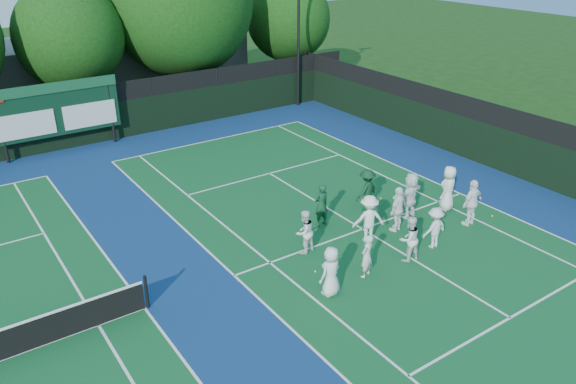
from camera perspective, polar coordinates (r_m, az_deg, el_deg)
ground at (r=20.53m, az=9.42°, el=-4.88°), size 120.00×120.00×0.00m
court_apron at (r=18.20m, az=-6.91°, el=-8.96°), size 34.00×32.00×0.01m
near_court at (r=21.15m, az=7.57°, el=-3.76°), size 11.05×23.85×0.01m
back_fence at (r=30.61m, az=-20.54°, el=6.83°), size 34.00×0.08×3.00m
divider_fence_right at (r=27.04m, az=22.22°, el=4.24°), size 0.08×32.00×3.00m
scoreboard at (r=29.78m, az=-22.43°, el=7.73°), size 6.00×0.21×3.55m
clubhouse at (r=38.94m, az=-18.19°, el=11.83°), size 18.00×6.00×4.00m
light_pole_right at (r=34.93m, az=1.10°, el=18.80°), size 1.20×0.30×10.12m
tree_c at (r=33.51m, az=-21.06°, el=14.34°), size 5.82×5.82×7.86m
tree_d at (r=35.47m, az=-10.72°, el=18.03°), size 8.58×8.58×10.53m
tree_e at (r=39.45m, az=0.16°, el=17.01°), size 5.61×5.61×7.53m
tennis_ball_0 at (r=18.49m, az=2.79°, el=-8.07°), size 0.07×0.07×0.07m
tennis_ball_1 at (r=23.20m, az=15.15°, el=-1.66°), size 0.07×0.07×0.07m
tennis_ball_2 at (r=23.25m, az=20.03°, el=-2.30°), size 0.07×0.07×0.07m
tennis_ball_3 at (r=19.83m, az=2.51°, el=-5.56°), size 0.07×0.07×0.07m
tennis_ball_4 at (r=23.57m, az=9.41°, el=-0.64°), size 0.07×0.07×0.07m
tennis_ball_5 at (r=23.65m, az=12.14°, el=-0.79°), size 0.07×0.07×0.07m
player_front_0 at (r=17.11m, az=4.38°, el=-8.04°), size 0.88×0.66×1.62m
player_front_1 at (r=18.09m, az=8.00°, el=-6.46°), size 0.64×0.53×1.50m
player_front_2 at (r=19.16m, az=12.20°, el=-4.66°), size 0.83×0.67×1.63m
player_front_3 at (r=20.16m, az=14.67°, el=-3.53°), size 0.99×0.59×1.51m
player_front_4 at (r=21.99m, az=18.18°, el=-1.03°), size 1.11×0.53×1.84m
player_back_0 at (r=19.19m, az=1.68°, el=-4.07°), size 0.87×0.74×1.58m
player_back_1 at (r=20.03m, az=8.20°, el=-2.70°), size 1.31×1.06×1.77m
player_back_2 at (r=20.90m, az=11.10°, el=-1.70°), size 1.11×0.73×1.76m
player_back_3 at (r=22.02m, az=12.30°, el=-0.31°), size 1.75×0.81×1.82m
player_back_4 at (r=22.96m, az=15.96°, el=0.38°), size 1.05×0.87×1.83m
coach_left at (r=20.93m, az=3.40°, el=-1.33°), size 0.61×0.40×1.68m
coach_right at (r=22.24m, az=8.00°, el=0.19°), size 1.22×0.84×1.73m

